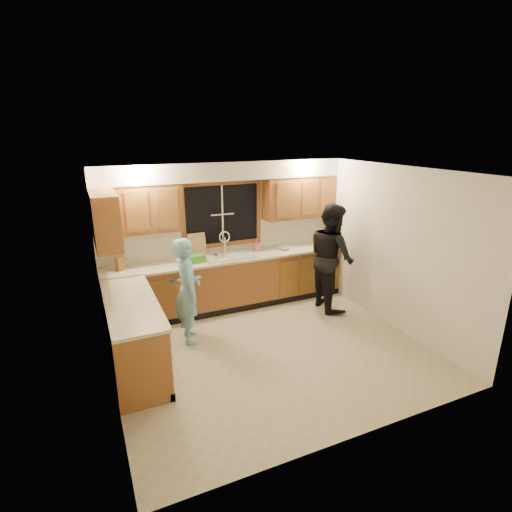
{
  "coord_description": "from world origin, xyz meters",
  "views": [
    {
      "loc": [
        -2.23,
        -4.51,
        2.99
      ],
      "look_at": [
        0.08,
        0.65,
        1.19
      ],
      "focal_mm": 28.0,
      "sensor_mm": 36.0,
      "label": 1
    }
  ],
  "objects_px": {
    "dishwasher": "(182,292)",
    "soap_bottle": "(257,245)",
    "stove": "(140,357)",
    "dish_crate": "(196,258)",
    "sink": "(229,260)",
    "man": "(187,290)",
    "woman": "(331,257)",
    "knife_block": "(120,264)",
    "bowl": "(285,248)"
  },
  "relations": [
    {
      "from": "stove",
      "to": "bowl",
      "type": "height_order",
      "value": "bowl"
    },
    {
      "from": "woman",
      "to": "bowl",
      "type": "height_order",
      "value": "woman"
    },
    {
      "from": "woman",
      "to": "bowl",
      "type": "relative_size",
      "value": 9.12
    },
    {
      "from": "sink",
      "to": "soap_bottle",
      "type": "height_order",
      "value": "sink"
    },
    {
      "from": "stove",
      "to": "soap_bottle",
      "type": "height_order",
      "value": "soap_bottle"
    },
    {
      "from": "man",
      "to": "dish_crate",
      "type": "xyz_separation_m",
      "value": [
        0.36,
        0.82,
        0.2
      ]
    },
    {
      "from": "stove",
      "to": "man",
      "type": "bearing_deg",
      "value": 48.73
    },
    {
      "from": "sink",
      "to": "knife_block",
      "type": "bearing_deg",
      "value": 179.36
    },
    {
      "from": "knife_block",
      "to": "bowl",
      "type": "xyz_separation_m",
      "value": [
        2.84,
        -0.03,
        -0.08
      ]
    },
    {
      "from": "stove",
      "to": "knife_block",
      "type": "bearing_deg",
      "value": 89.03
    },
    {
      "from": "dishwasher",
      "to": "woman",
      "type": "xyz_separation_m",
      "value": [
        2.44,
        -0.71,
        0.51
      ]
    },
    {
      "from": "sink",
      "to": "dishwasher",
      "type": "bearing_deg",
      "value": -179.01
    },
    {
      "from": "sink",
      "to": "dishwasher",
      "type": "xyz_separation_m",
      "value": [
        -0.85,
        -0.01,
        -0.45
      ]
    },
    {
      "from": "stove",
      "to": "man",
      "type": "xyz_separation_m",
      "value": [
        0.84,
        0.96,
        0.33
      ]
    },
    {
      "from": "knife_block",
      "to": "stove",
      "type": "bearing_deg",
      "value": -121.64
    },
    {
      "from": "woman",
      "to": "soap_bottle",
      "type": "xyz_separation_m",
      "value": [
        -1.01,
        0.86,
        0.1
      ]
    },
    {
      "from": "man",
      "to": "soap_bottle",
      "type": "bearing_deg",
      "value": -51.8
    },
    {
      "from": "man",
      "to": "knife_block",
      "type": "xyz_separation_m",
      "value": [
        -0.81,
        0.89,
        0.25
      ]
    },
    {
      "from": "stove",
      "to": "bowl",
      "type": "xyz_separation_m",
      "value": [
        2.87,
        1.81,
        0.49
      ]
    },
    {
      "from": "sink",
      "to": "dishwasher",
      "type": "height_order",
      "value": "sink"
    },
    {
      "from": "man",
      "to": "knife_block",
      "type": "bearing_deg",
      "value": 47.74
    },
    {
      "from": "knife_block",
      "to": "bowl",
      "type": "bearing_deg",
      "value": -31.3
    },
    {
      "from": "dishwasher",
      "to": "soap_bottle",
      "type": "height_order",
      "value": "soap_bottle"
    },
    {
      "from": "woman",
      "to": "stove",
      "type": "bearing_deg",
      "value": 113.27
    },
    {
      "from": "man",
      "to": "knife_block",
      "type": "distance_m",
      "value": 1.23
    },
    {
      "from": "dishwasher",
      "to": "bowl",
      "type": "xyz_separation_m",
      "value": [
        1.92,
        0.0,
        0.53
      ]
    },
    {
      "from": "sink",
      "to": "knife_block",
      "type": "xyz_separation_m",
      "value": [
        -1.77,
        0.02,
        0.16
      ]
    },
    {
      "from": "dishwasher",
      "to": "soap_bottle",
      "type": "relative_size",
      "value": 3.87
    },
    {
      "from": "soap_bottle",
      "to": "bowl",
      "type": "distance_m",
      "value": 0.52
    },
    {
      "from": "stove",
      "to": "dish_crate",
      "type": "relative_size",
      "value": 3.4
    },
    {
      "from": "man",
      "to": "bowl",
      "type": "xyz_separation_m",
      "value": [
        2.03,
        0.86,
        0.16
      ]
    },
    {
      "from": "sink",
      "to": "bowl",
      "type": "relative_size",
      "value": 4.25
    },
    {
      "from": "sink",
      "to": "dish_crate",
      "type": "bearing_deg",
      "value": -175.13
    },
    {
      "from": "stove",
      "to": "woman",
      "type": "xyz_separation_m",
      "value": [
        3.39,
        1.1,
        0.47
      ]
    },
    {
      "from": "stove",
      "to": "dish_crate",
      "type": "distance_m",
      "value": 2.21
    },
    {
      "from": "stove",
      "to": "soap_bottle",
      "type": "xyz_separation_m",
      "value": [
        2.38,
        1.95,
        0.58
      ]
    },
    {
      "from": "dishwasher",
      "to": "man",
      "type": "xyz_separation_m",
      "value": [
        -0.11,
        -0.85,
        0.37
      ]
    },
    {
      "from": "sink",
      "to": "bowl",
      "type": "bearing_deg",
      "value": -0.59
    },
    {
      "from": "dishwasher",
      "to": "knife_block",
      "type": "height_order",
      "value": "knife_block"
    },
    {
      "from": "dishwasher",
      "to": "stove",
      "type": "height_order",
      "value": "stove"
    },
    {
      "from": "dishwasher",
      "to": "soap_bottle",
      "type": "bearing_deg",
      "value": 5.65
    },
    {
      "from": "dish_crate",
      "to": "soap_bottle",
      "type": "bearing_deg",
      "value": 8.58
    },
    {
      "from": "man",
      "to": "dish_crate",
      "type": "distance_m",
      "value": 0.91
    },
    {
      "from": "woman",
      "to": "dish_crate",
      "type": "distance_m",
      "value": 2.29
    },
    {
      "from": "sink",
      "to": "man",
      "type": "xyz_separation_m",
      "value": [
        -0.96,
        -0.87,
        -0.08
      ]
    },
    {
      "from": "dish_crate",
      "to": "woman",
      "type": "bearing_deg",
      "value": -17.24
    },
    {
      "from": "knife_block",
      "to": "bowl",
      "type": "relative_size",
      "value": 1.08
    },
    {
      "from": "dishwasher",
      "to": "woman",
      "type": "height_order",
      "value": "woman"
    },
    {
      "from": "man",
      "to": "woman",
      "type": "height_order",
      "value": "woman"
    },
    {
      "from": "soap_bottle",
      "to": "woman",
      "type": "bearing_deg",
      "value": -40.27
    }
  ]
}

